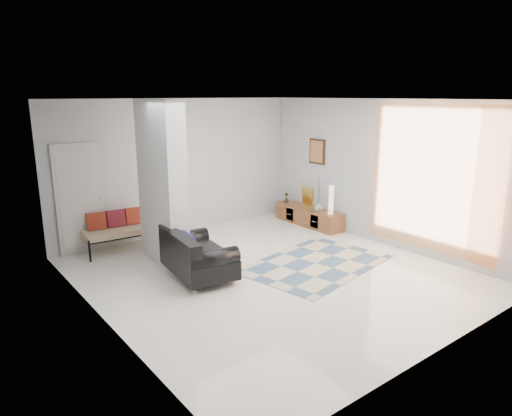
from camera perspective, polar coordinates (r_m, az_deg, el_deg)
floor at (r=7.63m, az=1.82°, el=-8.14°), size 6.00×6.00×0.00m
ceiling at (r=7.06m, az=2.00°, el=13.39°), size 6.00×6.00×0.00m
wall_back at (r=9.68m, az=-9.52°, el=5.06°), size 6.00×0.00×6.00m
wall_front at (r=5.33m, az=22.93°, el=-3.21°), size 6.00×0.00×6.00m
wall_left at (r=5.90m, az=-19.15°, el=-1.26°), size 0.00×6.00×6.00m
wall_right at (r=9.19m, az=15.29°, el=4.28°), size 0.00×6.00×6.00m
partition_column at (r=7.96m, az=-11.68°, el=3.04°), size 0.35×1.20×2.80m
hallway_door at (r=8.93m, az=-21.22°, el=1.06°), size 0.85×0.06×2.04m
curtain at (r=8.48m, az=21.16°, el=3.39°), size 0.00×2.55×2.55m
wall_art at (r=10.23m, az=7.66°, el=7.02°), size 0.04×0.45×0.55m
media_console at (r=10.37m, az=6.61°, el=-1.00°), size 0.45×1.79×0.80m
loveseat at (r=7.41m, az=-7.63°, el=-5.93°), size 1.00×1.51×0.76m
daybed at (r=8.98m, az=-16.17°, el=-2.39°), size 1.60×0.78×0.77m
area_rug at (r=8.09m, az=7.48°, el=-6.89°), size 2.81×2.13×0.01m
cylinder_lamp at (r=9.78m, az=9.37°, el=1.01°), size 0.11×0.11×0.61m
bronze_figurine at (r=10.77m, az=3.83°, el=1.30°), size 0.12×0.12×0.22m
vase at (r=10.02m, az=7.84°, el=0.14°), size 0.19×0.19×0.19m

